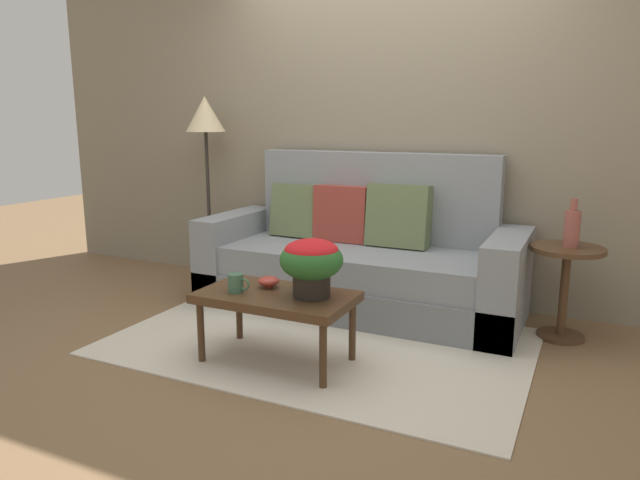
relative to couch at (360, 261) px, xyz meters
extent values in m
plane|color=brown|center=(0.04, -0.66, -0.34)|extent=(14.00, 14.00, 0.00)
cube|color=gray|center=(0.04, 0.46, 1.08)|extent=(6.40, 0.12, 2.83)
cube|color=beige|center=(0.04, -0.75, -0.33)|extent=(2.47, 1.61, 0.01)
cube|color=slate|center=(0.01, -0.07, -0.22)|extent=(2.27, 0.86, 0.25)
cube|color=gray|center=(0.01, -0.09, 0.01)|extent=(1.82, 0.77, 0.20)
cube|color=gray|center=(0.01, 0.28, 0.33)|extent=(1.82, 0.15, 0.88)
cube|color=gray|center=(-1.02, -0.07, -0.02)|extent=(0.22, 0.86, 0.63)
cube|color=gray|center=(1.03, -0.07, -0.02)|extent=(0.22, 0.86, 0.63)
cube|color=#607047|center=(-0.58, 0.13, 0.31)|extent=(0.41, 0.21, 0.42)
cube|color=#93382D|center=(-0.20, 0.12, 0.32)|extent=(0.41, 0.19, 0.42)
cube|color=#607047|center=(0.24, 0.12, 0.33)|extent=(0.44, 0.21, 0.46)
cylinder|color=#442D1B|center=(-0.43, -1.31, -0.16)|extent=(0.04, 0.04, 0.36)
cylinder|color=#442D1B|center=(0.33, -1.31, -0.16)|extent=(0.04, 0.04, 0.36)
cylinder|color=#442D1B|center=(-0.43, -0.92, -0.16)|extent=(0.04, 0.04, 0.36)
cylinder|color=#442D1B|center=(0.33, -0.92, -0.16)|extent=(0.04, 0.04, 0.36)
cube|color=#4C331E|center=(-0.05, -1.12, 0.04)|extent=(0.86, 0.48, 0.05)
cylinder|color=#4C331E|center=(1.37, -0.03, -0.33)|extent=(0.28, 0.28, 0.03)
cylinder|color=#4C331E|center=(1.37, -0.03, -0.05)|extent=(0.05, 0.05, 0.53)
cylinder|color=#4C331E|center=(1.37, -0.03, 0.23)|extent=(0.44, 0.44, 0.03)
cylinder|color=#2D2823|center=(-1.44, 0.17, -0.32)|extent=(0.28, 0.28, 0.03)
cylinder|color=#2D2823|center=(-1.44, 0.17, 0.30)|extent=(0.03, 0.03, 1.21)
cone|color=beige|center=(-1.44, 0.17, 1.05)|extent=(0.32, 0.32, 0.28)
cylinder|color=black|center=(0.15, -1.09, 0.13)|extent=(0.20, 0.20, 0.13)
ellipsoid|color=#286028|center=(0.15, -1.09, 0.27)|extent=(0.34, 0.34, 0.21)
ellipsoid|color=red|center=(0.15, -1.09, 0.32)|extent=(0.29, 0.29, 0.12)
cylinder|color=#3D664C|center=(-0.26, -1.20, 0.12)|extent=(0.09, 0.09, 0.10)
torus|color=#3D664C|center=(-0.21, -1.20, 0.12)|extent=(0.07, 0.01, 0.07)
cylinder|color=#B2382D|center=(-0.15, -1.04, 0.08)|extent=(0.05, 0.05, 0.02)
ellipsoid|color=#B2382D|center=(-0.15, -1.04, 0.10)|extent=(0.12, 0.12, 0.05)
cylinder|color=#934C42|center=(1.38, -0.03, 0.36)|extent=(0.09, 0.09, 0.22)
cylinder|color=#934C42|center=(1.38, -0.03, 0.51)|extent=(0.04, 0.04, 0.07)
camera|label=1|loc=(1.49, -3.77, 1.01)|focal=32.44mm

